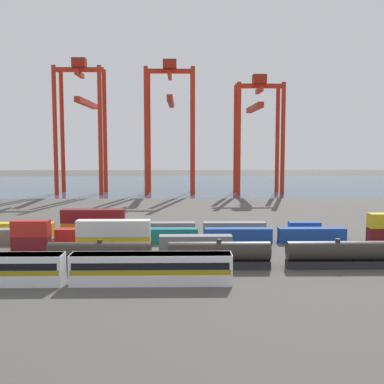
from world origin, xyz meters
TOP-DOWN VIEW (x-y plane):
  - ground_plane at (0.00, 40.00)m, footprint 420.00×420.00m
  - harbour_water at (0.00, 131.53)m, footprint 400.00×110.00m
  - passenger_train at (-9.84, -19.87)m, footprint 41.68×3.14m
  - freight_tank_row at (18.51, -12.18)m, footprint 65.54×2.74m
  - shipping_container_2 at (-20.29, -0.92)m, footprint 6.04×2.44m
  - shipping_container_3 at (-20.29, -0.92)m, footprint 6.04×2.44m
  - shipping_container_4 at (-6.68, -0.92)m, footprint 12.10×2.44m
  - shipping_container_5 at (-6.68, -0.92)m, footprint 12.10×2.44m
  - shipping_container_6 at (6.93, -0.92)m, footprint 12.10×2.44m
  - shipping_container_7 at (-25.26, 5.82)m, footprint 12.10×2.44m
  - shipping_container_8 at (-11.90, 5.82)m, footprint 12.10×2.44m
  - shipping_container_9 at (1.45, 5.82)m, footprint 12.10×2.44m
  - shipping_container_10 at (14.81, 5.82)m, footprint 12.10×2.44m
  - shipping_container_11 at (28.16, 5.82)m, footprint 12.10×2.44m
  - shipping_container_15 at (-26.25, 12.55)m, footprint 12.10×2.44m
  - shipping_container_16 at (-12.56, 12.55)m, footprint 12.10×2.44m
  - shipping_container_17 at (-12.56, 12.55)m, footprint 12.10×2.44m
  - shipping_container_18 at (1.13, 12.55)m, footprint 12.10×2.44m
  - shipping_container_19 at (14.83, 12.55)m, footprint 12.10×2.44m
  - shipping_container_20 at (28.52, 12.55)m, footprint 6.04×2.44m
  - gantry_crane_west at (-31.78, 97.09)m, footprint 17.24×36.02m
  - gantry_crane_central at (0.21, 97.14)m, footprint 17.80×37.12m
  - gantry_crane_east at (32.21, 96.85)m, footprint 17.19×33.14m

SIDE VIEW (x-z plane):
  - ground_plane at x=0.00m, z-range 0.00..0.00m
  - harbour_water at x=0.00m, z-range 0.00..0.01m
  - shipping_container_2 at x=-20.29m, z-range 0.00..2.60m
  - shipping_container_4 at x=-6.68m, z-range 0.00..2.60m
  - shipping_container_6 at x=6.93m, z-range 0.00..2.60m
  - shipping_container_7 at x=-25.26m, z-range 0.00..2.60m
  - shipping_container_8 at x=-11.90m, z-range 0.00..2.60m
  - shipping_container_9 at x=1.45m, z-range 0.00..2.60m
  - shipping_container_10 at x=14.81m, z-range 0.00..2.60m
  - shipping_container_11 at x=28.16m, z-range 0.00..2.60m
  - shipping_container_15 at x=-26.25m, z-range 0.00..2.60m
  - shipping_container_16 at x=-12.56m, z-range 0.00..2.60m
  - shipping_container_18 at x=1.13m, z-range 0.00..2.60m
  - shipping_container_19 at x=14.83m, z-range 0.00..2.60m
  - shipping_container_20 at x=28.52m, z-range 0.00..2.60m
  - freight_tank_row at x=18.51m, z-range -0.14..4.06m
  - passenger_train at x=-9.84m, z-range 0.19..4.09m
  - shipping_container_3 at x=-20.29m, z-range 2.60..5.20m
  - shipping_container_5 at x=-6.68m, z-range 2.60..5.20m
  - shipping_container_17 at x=-12.56m, z-range 2.60..5.20m
  - gantry_crane_east at x=32.21m, z-range 4.81..47.23m
  - gantry_crane_west at x=-31.78m, z-range 4.71..52.67m
  - gantry_crane_central at x=0.21m, z-range 5.00..52.53m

